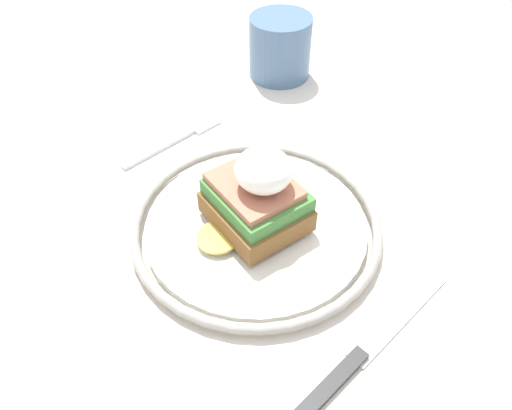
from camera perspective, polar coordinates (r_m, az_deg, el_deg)
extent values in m
cube|color=beige|center=(0.48, -2.95, -7.61)|extent=(0.94, 0.81, 0.03)
cylinder|color=beige|center=(1.12, 0.82, 2.54)|extent=(0.06, 0.06, 0.71)
cylinder|color=silver|center=(0.49, 0.00, -2.48)|extent=(0.22, 0.22, 0.01)
torus|color=gray|center=(0.49, 0.00, -2.08)|extent=(0.25, 0.25, 0.01)
cube|color=brown|center=(0.48, 0.00, -0.71)|extent=(0.09, 0.08, 0.02)
cube|color=#427A38|center=(0.46, 0.08, 1.13)|extent=(0.08, 0.07, 0.02)
cube|color=#AD664C|center=(0.46, -0.25, 2.22)|extent=(0.08, 0.06, 0.01)
ellipsoid|color=white|center=(0.44, 0.85, 4.01)|extent=(0.05, 0.05, 0.04)
cylinder|color=#E5C656|center=(0.47, -4.92, -3.98)|extent=(0.04, 0.04, 0.00)
cube|color=silver|center=(0.60, -11.00, 6.40)|extent=(0.02, 0.10, 0.00)
cube|color=silver|center=(0.63, -5.95, 9.14)|extent=(0.03, 0.04, 0.00)
cube|color=#2D2D2D|center=(0.40, 7.96, -20.25)|extent=(0.03, 0.09, 0.01)
cube|color=silver|center=(0.45, 15.98, -12.04)|extent=(0.04, 0.12, 0.00)
cylinder|color=slate|center=(0.71, 2.76, 17.58)|extent=(0.08, 0.08, 0.08)
cylinder|color=#472819|center=(0.69, 2.87, 20.39)|extent=(0.07, 0.07, 0.00)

